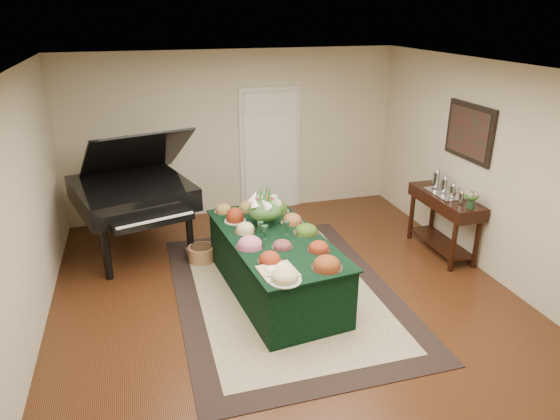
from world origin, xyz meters
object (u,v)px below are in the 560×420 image
object	(u,v)px
floral_centerpiece	(265,206)
mahogany_sideboard	(445,208)
grand_piano	(133,192)
buffet_table	(275,264)

from	to	relation	value
floral_centerpiece	mahogany_sideboard	size ratio (longest dim) A/B	0.34
grand_piano	mahogany_sideboard	size ratio (longest dim) A/B	1.61
mahogany_sideboard	floral_centerpiece	bearing A→B (deg)	-179.61
floral_centerpiece	buffet_table	bearing A→B (deg)	-86.90
buffet_table	grand_piano	xyz separation A→B (m)	(-1.59, 1.66, 0.52)
floral_centerpiece	grand_piano	world-z (taller)	grand_piano
floral_centerpiece	mahogany_sideboard	world-z (taller)	floral_centerpiece
buffet_table	grand_piano	size ratio (longest dim) A/B	1.16
buffet_table	mahogany_sideboard	world-z (taller)	mahogany_sideboard
buffet_table	floral_centerpiece	xyz separation A→B (m)	(-0.02, 0.38, 0.63)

